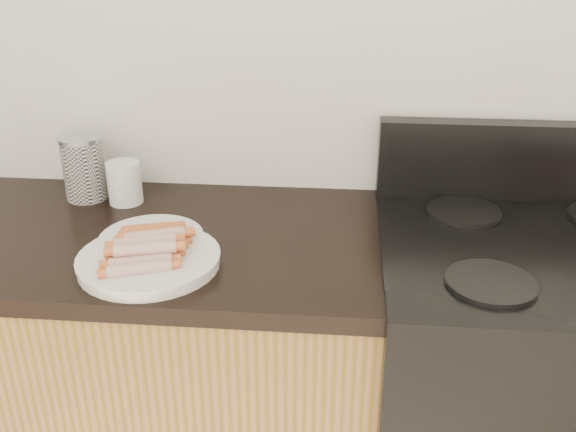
# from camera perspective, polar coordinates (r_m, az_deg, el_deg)

# --- Properties ---
(wall_back) EXTENTS (4.00, 0.04, 2.60)m
(wall_back) POSITION_cam_1_polar(r_m,az_deg,el_deg) (1.67, -5.77, 15.56)
(wall_back) COLOR silver
(wall_back) RESTS_ON ground
(stove) EXTENTS (0.76, 0.65, 0.91)m
(stove) POSITION_cam_1_polar(r_m,az_deg,el_deg) (1.77, 20.10, -15.83)
(stove) COLOR black
(stove) RESTS_ON floor
(stove_panel) EXTENTS (0.76, 0.06, 0.20)m
(stove_panel) POSITION_cam_1_polar(r_m,az_deg,el_deg) (1.74, 20.64, 4.57)
(stove_panel) COLOR black
(stove_panel) RESTS_ON stove
(burner_near_left) EXTENTS (0.18, 0.18, 0.01)m
(burner_near_left) POSITION_cam_1_polar(r_m,az_deg,el_deg) (1.34, 17.58, -5.66)
(burner_near_left) COLOR black
(burner_near_left) RESTS_ON stove
(burner_far_left) EXTENTS (0.18, 0.18, 0.01)m
(burner_far_left) POSITION_cam_1_polar(r_m,az_deg,el_deg) (1.63, 15.35, 0.41)
(burner_far_left) COLOR black
(burner_far_left) RESTS_ON stove
(main_plate) EXTENTS (0.38, 0.38, 0.02)m
(main_plate) POSITION_cam_1_polar(r_m,az_deg,el_deg) (1.39, -12.23, -3.98)
(main_plate) COLOR white
(main_plate) RESTS_ON counter_slab
(side_plate) EXTENTS (0.27, 0.27, 0.02)m
(side_plate) POSITION_cam_1_polar(r_m,az_deg,el_deg) (1.49, -12.06, -2.04)
(side_plate) COLOR silver
(side_plate) RESTS_ON counter_slab
(hotdog_pile) EXTENTS (0.13, 0.21, 0.05)m
(hotdog_pile) POSITION_cam_1_polar(r_m,az_deg,el_deg) (1.38, -12.35, -2.84)
(hotdog_pile) COLOR maroon
(hotdog_pile) RESTS_ON main_plate
(plain_sausages) EXTENTS (0.13, 0.10, 0.02)m
(plain_sausages) POSITION_cam_1_polar(r_m,az_deg,el_deg) (1.48, -12.12, -1.41)
(plain_sausages) COLOR orange
(plain_sausages) RESTS_ON side_plate
(canister) EXTENTS (0.11, 0.11, 0.17)m
(canister) POSITION_cam_1_polar(r_m,az_deg,el_deg) (1.74, -17.70, 4.12)
(canister) COLOR silver
(canister) RESTS_ON counter_slab
(mug) EXTENTS (0.11, 0.11, 0.11)m
(mug) POSITION_cam_1_polar(r_m,az_deg,el_deg) (1.70, -14.33, 2.88)
(mug) COLOR white
(mug) RESTS_ON counter_slab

